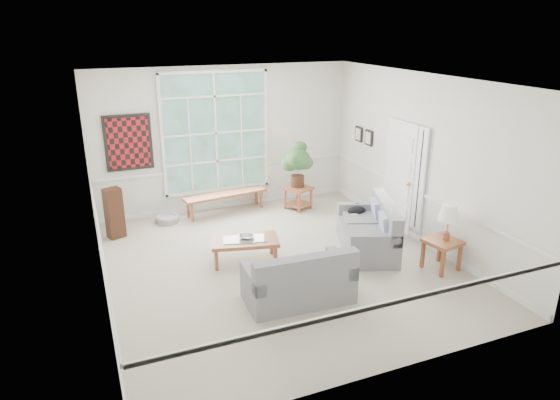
% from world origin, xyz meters
% --- Properties ---
extents(floor, '(5.50, 6.00, 0.01)m').
position_xyz_m(floor, '(0.00, 0.00, -0.01)').
color(floor, '#ABA190').
rests_on(floor, ground).
extents(ceiling, '(5.50, 6.00, 0.02)m').
position_xyz_m(ceiling, '(0.00, 0.00, 3.00)').
color(ceiling, white).
rests_on(ceiling, ground).
extents(wall_back, '(5.50, 0.02, 3.00)m').
position_xyz_m(wall_back, '(0.00, 3.00, 1.50)').
color(wall_back, silver).
rests_on(wall_back, ground).
extents(wall_front, '(5.50, 0.02, 3.00)m').
position_xyz_m(wall_front, '(0.00, -3.00, 1.50)').
color(wall_front, silver).
rests_on(wall_front, ground).
extents(wall_left, '(0.02, 6.00, 3.00)m').
position_xyz_m(wall_left, '(-2.75, 0.00, 1.50)').
color(wall_left, silver).
rests_on(wall_left, ground).
extents(wall_right, '(0.02, 6.00, 3.00)m').
position_xyz_m(wall_right, '(2.75, 0.00, 1.50)').
color(wall_right, silver).
rests_on(wall_right, ground).
extents(window_back, '(2.30, 0.08, 2.40)m').
position_xyz_m(window_back, '(-0.20, 2.96, 1.65)').
color(window_back, white).
rests_on(window_back, wall_back).
extents(entry_door, '(0.08, 0.90, 2.10)m').
position_xyz_m(entry_door, '(2.71, 0.60, 1.05)').
color(entry_door, white).
rests_on(entry_door, floor).
extents(door_sidelight, '(0.08, 0.26, 1.90)m').
position_xyz_m(door_sidelight, '(2.71, -0.03, 1.15)').
color(door_sidelight, white).
rests_on(door_sidelight, wall_right).
extents(wall_art, '(0.90, 0.06, 1.10)m').
position_xyz_m(wall_art, '(-1.95, 2.95, 1.60)').
color(wall_art, '#591014').
rests_on(wall_art, wall_back).
extents(wall_frame_near, '(0.04, 0.26, 0.32)m').
position_xyz_m(wall_frame_near, '(2.71, 1.75, 1.55)').
color(wall_frame_near, black).
rests_on(wall_frame_near, wall_right).
extents(wall_frame_far, '(0.04, 0.26, 0.32)m').
position_xyz_m(wall_frame_far, '(2.71, 2.15, 1.55)').
color(wall_frame_far, black).
rests_on(wall_frame_far, wall_right).
extents(loveseat_right, '(1.37, 1.82, 0.88)m').
position_xyz_m(loveseat_right, '(1.63, -0.08, 0.44)').
color(loveseat_right, slate).
rests_on(loveseat_right, floor).
extents(loveseat_front, '(1.55, 0.85, 0.82)m').
position_xyz_m(loveseat_front, '(-0.17, -1.16, 0.41)').
color(loveseat_front, slate).
rests_on(loveseat_front, floor).
extents(coffee_table, '(1.21, 0.84, 0.41)m').
position_xyz_m(coffee_table, '(-0.50, 0.28, 0.21)').
color(coffee_table, brown).
rests_on(coffee_table, floor).
extents(pewter_bowl, '(0.41, 0.41, 0.07)m').
position_xyz_m(pewter_bowl, '(-0.46, 0.30, 0.45)').
color(pewter_bowl, '#95959A').
rests_on(pewter_bowl, coffee_table).
extents(window_bench, '(1.81, 0.58, 0.41)m').
position_xyz_m(window_bench, '(-0.13, 2.65, 0.21)').
color(window_bench, brown).
rests_on(window_bench, floor).
extents(end_table, '(0.65, 0.65, 0.49)m').
position_xyz_m(end_table, '(1.37, 2.26, 0.24)').
color(end_table, brown).
rests_on(end_table, floor).
extents(houseplant, '(0.57, 0.57, 0.97)m').
position_xyz_m(houseplant, '(1.37, 2.32, 0.97)').
color(houseplant, '#30592C').
rests_on(houseplant, end_table).
extents(side_table, '(0.59, 0.59, 0.51)m').
position_xyz_m(side_table, '(2.36, -1.17, 0.26)').
color(side_table, brown).
rests_on(side_table, floor).
extents(table_lamp, '(0.37, 0.37, 0.60)m').
position_xyz_m(table_lamp, '(2.41, -1.18, 0.81)').
color(table_lamp, silver).
rests_on(table_lamp, side_table).
extents(pet_bed, '(0.59, 0.59, 0.14)m').
position_xyz_m(pet_bed, '(-1.38, 2.57, 0.07)').
color(pet_bed, gray).
rests_on(pet_bed, floor).
extents(floor_speaker, '(0.36, 0.32, 0.95)m').
position_xyz_m(floor_speaker, '(-2.40, 2.18, 0.48)').
color(floor_speaker, '#371D11').
rests_on(floor_speaker, floor).
extents(cat, '(0.44, 0.41, 0.17)m').
position_xyz_m(cat, '(1.75, 0.49, 0.53)').
color(cat, black).
rests_on(cat, loveseat_right).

